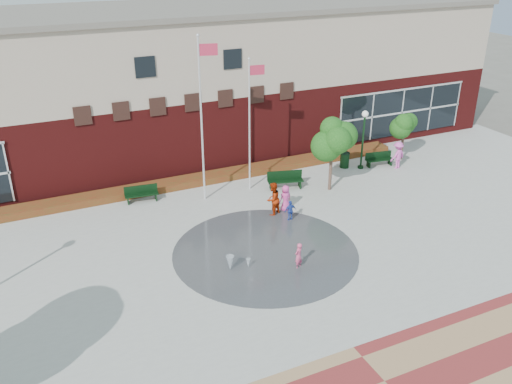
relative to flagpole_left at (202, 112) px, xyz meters
name	(u,v)px	position (x,y,z in m)	size (l,w,h in m)	color
ground	(297,287)	(0.52, -9.39, -4.90)	(120.00, 120.00, 0.00)	#666056
plaza_concrete	(256,242)	(0.52, -5.39, -4.90)	(46.00, 18.00, 0.01)	#A8A8A0
splash_pad	(265,252)	(0.52, -6.39, -4.90)	(8.40, 8.40, 0.01)	#383A3D
library_building	(167,82)	(0.52, 8.09, -0.26)	(44.40, 10.40, 9.20)	#5A1212
flower_bed	(201,183)	(0.52, 2.21, -4.90)	(26.00, 1.20, 0.40)	#9F0F11
flagpole_left	(202,112)	(0.00, 0.00, 0.00)	(1.01, 0.32, 8.80)	white
flagpole_right	(250,119)	(2.78, 0.20, -0.75)	(0.91, 0.19, 7.42)	white
lamp_right	(363,133)	(10.24, 0.08, -2.60)	(0.39, 0.39, 3.69)	black
bench_left	(142,197)	(-3.24, 1.14, -4.61)	(1.83, 0.71, 0.90)	black
bench_mid	(285,183)	(4.58, -0.62, -4.57)	(2.09, 1.08, 1.01)	black
bench_right	(379,162)	(11.49, -0.10, -4.61)	(1.82, 0.76, 0.89)	black
trash_can	(345,160)	(9.40, 0.63, -4.40)	(0.60, 0.60, 0.98)	black
tree_mid	(333,137)	(6.79, -1.81, -1.75)	(2.56, 2.56, 4.33)	#473228
tree_small_right	(405,124)	(13.47, 0.24, -2.52)	(1.90, 1.90, 3.25)	#473228
water_jet_a	(230,271)	(-1.50, -7.11, -4.90)	(0.35, 0.35, 0.69)	white
water_jet_b	(248,268)	(-0.72, -7.25, -4.90)	(0.19, 0.19, 0.43)	white
child_splash	(298,256)	(1.24, -8.13, -4.30)	(0.44, 0.29, 1.20)	#E95182
adult_red	(273,199)	(2.49, -3.20, -4.01)	(0.86, 0.67, 1.78)	#AB2908
adult_pink	(286,198)	(3.31, -3.04, -4.19)	(0.69, 0.45, 1.41)	#EB45A1
child_blue	(290,211)	(3.01, -4.14, -4.36)	(0.64, 0.27, 1.09)	#2B47B0
person_bench	(398,155)	(12.28, -0.82, -4.04)	(1.11, 0.64, 1.72)	#ED5BC6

